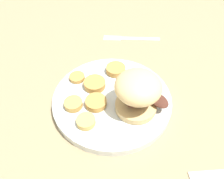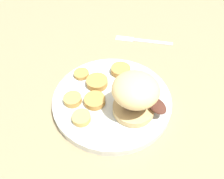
{
  "view_description": "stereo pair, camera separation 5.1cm",
  "coord_description": "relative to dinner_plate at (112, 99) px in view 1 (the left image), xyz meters",
  "views": [
    {
      "loc": [
        0.34,
        -0.07,
        0.42
      ],
      "look_at": [
        0.0,
        0.0,
        0.05
      ],
      "focal_mm": 35.0,
      "sensor_mm": 36.0,
      "label": 1
    },
    {
      "loc": [
        0.34,
        -0.02,
        0.42
      ],
      "look_at": [
        0.0,
        0.0,
        0.05
      ],
      "focal_mm": 35.0,
      "sensor_mm": 36.0,
      "label": 2
    }
  ],
  "objects": [
    {
      "name": "ground_plane",
      "position": [
        0.0,
        0.0,
        -0.01
      ],
      "size": [
        4.0,
        4.0,
        0.0
      ],
      "primitive_type": "plane",
      "color": "#937F5B"
    },
    {
      "name": "dinner_plate",
      "position": [
        0.0,
        0.0,
        0.0
      ],
      "size": [
        0.29,
        0.29,
        0.02
      ],
      "color": "silver",
      "rests_on": "ground_plane"
    },
    {
      "name": "sandwich",
      "position": [
        0.05,
        0.05,
        0.07
      ],
      "size": [
        0.1,
        0.13,
        0.1
      ],
      "color": "tan",
      "rests_on": "dinner_plate"
    },
    {
      "name": "potato_round_0",
      "position": [
        -0.08,
        -0.08,
        0.01
      ],
      "size": [
        0.04,
        0.04,
        0.01
      ],
      "primitive_type": "cylinder",
      "color": "#BC8942",
      "rests_on": "dinner_plate"
    },
    {
      "name": "potato_round_1",
      "position": [
        0.06,
        -0.07,
        0.02
      ],
      "size": [
        0.04,
        0.04,
        0.01
      ],
      "primitive_type": "cylinder",
      "color": "tan",
      "rests_on": "dinner_plate"
    },
    {
      "name": "potato_round_2",
      "position": [
        0.01,
        -0.09,
        0.02
      ],
      "size": [
        0.04,
        0.04,
        0.01
      ],
      "primitive_type": "cylinder",
      "color": "tan",
      "rests_on": "dinner_plate"
    },
    {
      "name": "potato_round_3",
      "position": [
        -0.04,
        -0.04,
        0.02
      ],
      "size": [
        0.05,
        0.05,
        0.02
      ],
      "primitive_type": "cylinder",
      "color": "#BC8942",
      "rests_on": "dinner_plate"
    },
    {
      "name": "potato_round_4",
      "position": [
        0.02,
        -0.04,
        0.02
      ],
      "size": [
        0.05,
        0.05,
        0.01
      ],
      "primitive_type": "cylinder",
      "color": "#BC8942",
      "rests_on": "dinner_plate"
    },
    {
      "name": "potato_round_5",
      "position": [
        -0.09,
        0.03,
        0.02
      ],
      "size": [
        0.05,
        0.05,
        0.02
      ],
      "primitive_type": "cylinder",
      "color": "#BC8942",
      "rests_on": "dinner_plate"
    },
    {
      "name": "fork",
      "position": [
        -0.26,
        0.12,
        -0.01
      ],
      "size": [
        0.06,
        0.19,
        0.0
      ],
      "color": "silver",
      "rests_on": "ground_plane"
    }
  ]
}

